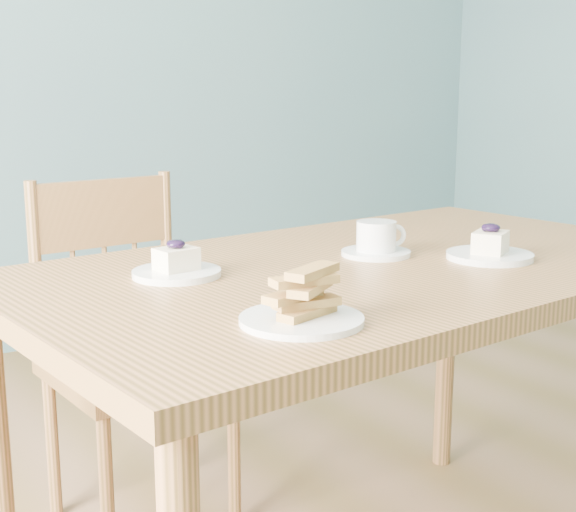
{
  "coord_description": "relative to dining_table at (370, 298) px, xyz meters",
  "views": [
    {
      "loc": [
        -1.06,
        -1.05,
        1.15
      ],
      "look_at": [
        -0.19,
        0.28,
        0.82
      ],
      "focal_mm": 50.0,
      "sensor_mm": 36.0,
      "label": 1
    }
  ],
  "objects": [
    {
      "name": "biscotti_plate",
      "position": [
        -0.38,
        -0.29,
        0.11
      ],
      "size": [
        0.19,
        0.19,
        0.09
      ],
      "rotation": [
        0.0,
        0.0,
        0.32
      ],
      "color": "white",
      "rests_on": "dining_table"
    },
    {
      "name": "dining_table",
      "position": [
        0.0,
        0.0,
        0.0
      ],
      "size": [
        1.56,
        0.98,
        0.8
      ],
      "rotation": [
        0.0,
        0.0,
        0.09
      ],
      "color": "#A46A3E",
      "rests_on": "ground"
    },
    {
      "name": "dining_chair",
      "position": [
        -0.28,
        0.65,
        -0.25
      ],
      "size": [
        0.45,
        0.43,
        0.93
      ],
      "rotation": [
        0.0,
        0.0,
        0.07
      ],
      "color": "#A46A3E",
      "rests_on": "ground"
    },
    {
      "name": "cheesecake_plate_far",
      "position": [
        -0.4,
        0.1,
        0.1
      ],
      "size": [
        0.17,
        0.17,
        0.07
      ],
      "rotation": [
        0.0,
        0.0,
        0.14
      ],
      "color": "white",
      "rests_on": "dining_table"
    },
    {
      "name": "coffee_cup",
      "position": [
        0.05,
        0.04,
        0.11
      ],
      "size": [
        0.15,
        0.15,
        0.07
      ],
      "rotation": [
        0.0,
        0.0,
        -0.39
      ],
      "color": "white",
      "rests_on": "dining_table"
    },
    {
      "name": "cheesecake_plate_near",
      "position": [
        0.23,
        -0.12,
        0.1
      ],
      "size": [
        0.18,
        0.18,
        0.08
      ],
      "rotation": [
        0.0,
        0.0,
        0.5
      ],
      "color": "white",
      "rests_on": "dining_table"
    }
  ]
}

